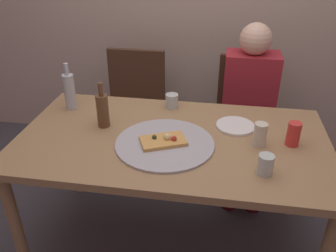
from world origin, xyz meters
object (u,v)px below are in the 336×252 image
(tumbler_near, at_px, (260,135))
(chair_left, at_px, (134,103))
(plate_stack, at_px, (235,126))
(guest_in_sweater, at_px, (249,104))
(beer_bottle, at_px, (103,110))
(wine_glass, at_px, (172,101))
(wine_bottle, at_px, (70,91))
(soda_can, at_px, (293,134))
(pizza_tray, at_px, (165,143))
(pizza_slice_last, at_px, (164,140))
(chair_right, at_px, (246,111))
(tumbler_far, at_px, (266,165))
(dining_table, at_px, (172,150))

(tumbler_near, height_order, chair_left, chair_left)
(tumbler_near, relative_size, plate_stack, 0.58)
(tumbler_near, relative_size, guest_in_sweater, 0.10)
(beer_bottle, bearing_deg, wine_glass, 41.14)
(wine_bottle, bearing_deg, soda_can, -9.71)
(pizza_tray, height_order, guest_in_sweater, guest_in_sweater)
(pizza_tray, bearing_deg, pizza_slice_last, -167.67)
(beer_bottle, relative_size, chair_right, 0.28)
(wine_bottle, bearing_deg, tumbler_near, -12.74)
(tumbler_far, height_order, wine_glass, tumbler_far)
(soda_can, bearing_deg, dining_table, -177.58)
(plate_stack, bearing_deg, wine_glass, 153.27)
(tumbler_near, xyz_separation_m, soda_can, (0.16, 0.03, 0.00))
(guest_in_sweater, bearing_deg, tumbler_far, 91.19)
(dining_table, relative_size, tumbler_near, 13.28)
(tumbler_far, bearing_deg, wine_bottle, 156.28)
(pizza_slice_last, relative_size, tumbler_far, 2.71)
(tumbler_far, xyz_separation_m, chair_left, (-0.87, 1.08, -0.28))
(pizza_slice_last, height_order, chair_left, chair_left)
(soda_can, xyz_separation_m, guest_in_sweater, (-0.17, 0.66, -0.17))
(wine_glass, bearing_deg, beer_bottle, -138.86)
(pizza_tray, xyz_separation_m, tumbler_near, (0.46, 0.07, 0.05))
(tumbler_near, xyz_separation_m, plate_stack, (-0.11, 0.16, -0.05))
(wine_bottle, relative_size, wine_glass, 3.36)
(guest_in_sweater, bearing_deg, plate_stack, 78.88)
(tumbler_near, bearing_deg, chair_right, 90.63)
(pizza_slice_last, relative_size, guest_in_sweater, 0.22)
(tumbler_far, relative_size, chair_left, 0.10)
(tumbler_near, xyz_separation_m, tumbler_far, (0.01, -0.23, -0.01))
(pizza_slice_last, distance_m, tumbler_far, 0.50)
(tumbler_near, bearing_deg, tumbler_far, -87.57)
(pizza_tray, height_order, chair_right, chair_right)
(chair_right, bearing_deg, pizza_tray, 63.77)
(tumbler_near, distance_m, chair_right, 0.89)
(beer_bottle, distance_m, tumbler_far, 0.88)
(tumbler_near, relative_size, tumbler_far, 1.28)
(dining_table, height_order, beer_bottle, beer_bottle)
(beer_bottle, bearing_deg, dining_table, -8.67)
(wine_glass, bearing_deg, chair_left, 126.99)
(tumbler_near, distance_m, soda_can, 0.16)
(pizza_slice_last, height_order, soda_can, soda_can)
(dining_table, height_order, pizza_tray, pizza_tray)
(tumbler_far, relative_size, wine_glass, 1.13)
(beer_bottle, distance_m, guest_in_sweater, 1.04)
(tumbler_near, height_order, plate_stack, tumbler_near)
(pizza_slice_last, relative_size, plate_stack, 1.23)
(dining_table, height_order, soda_can, soda_can)
(wine_bottle, distance_m, tumbler_far, 1.19)
(beer_bottle, bearing_deg, wine_bottle, 145.39)
(pizza_tray, bearing_deg, chair_left, 113.61)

